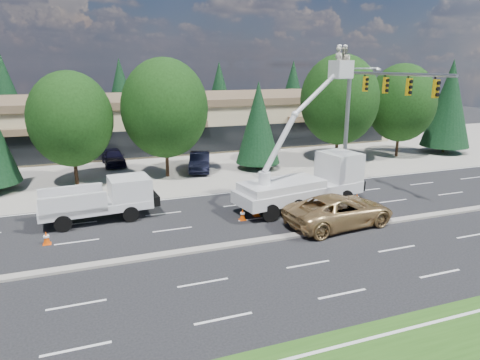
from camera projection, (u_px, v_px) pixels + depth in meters
name	position (u px, v px, depth m)	size (l,w,h in m)	color
ground	(279.00, 239.00, 22.55)	(140.00, 140.00, 0.00)	black
concrete_apron	(189.00, 161.00, 40.68)	(140.00, 22.00, 0.01)	gray
road_median	(279.00, 238.00, 22.53)	(120.00, 0.55, 0.12)	gray
strip_mall	(168.00, 119.00, 48.98)	(50.40, 15.40, 5.50)	tan
tree_front_c	(71.00, 119.00, 31.52)	(6.14, 6.14, 8.52)	#332114
tree_front_d	(165.00, 108.00, 33.70)	(6.83, 6.83, 9.48)	#332114
tree_front_e	(258.00, 123.00, 36.75)	(3.83, 3.83, 7.56)	#332114
tree_front_f	(339.00, 100.00, 38.95)	(7.12, 7.12, 9.88)	#332114
tree_front_g	(401.00, 103.00, 41.41)	(6.52, 6.52, 9.05)	#332114
tree_front_h	(449.00, 103.00, 43.46)	(4.80, 4.80, 9.45)	#332114
tree_back_a	(5.00, 92.00, 53.19)	(5.26, 5.26, 10.36)	#332114
tree_back_b	(121.00, 92.00, 57.92)	(4.95, 4.95, 9.75)	#332114
tree_back_c	(219.00, 92.00, 62.63)	(4.74, 4.74, 9.35)	#332114
tree_back_d	(293.00, 90.00, 66.59)	(4.83, 4.83, 9.52)	#332114
signal_mast	(366.00, 105.00, 30.68)	(2.76, 10.16, 9.00)	gray
utility_pickup	(104.00, 203.00, 25.15)	(6.45, 2.87, 2.41)	silver
bucket_truck	(311.00, 173.00, 27.36)	(9.11, 4.02, 10.08)	silver
traffic_cone_a	(46.00, 238.00, 21.79)	(0.40, 0.40, 0.70)	#E44A07
traffic_cone_b	(243.00, 215.00, 25.19)	(0.40, 0.40, 0.70)	#E44A07
traffic_cone_c	(256.00, 211.00, 25.87)	(0.40, 0.40, 0.70)	#E44A07
traffic_cone_d	(357.00, 198.00, 28.27)	(0.40, 0.40, 0.70)	#E44A07
minivan	(340.00, 210.00, 24.21)	(2.97, 6.43, 1.79)	tan
parked_car_west	(113.00, 157.00, 38.80)	(1.81, 4.51, 1.54)	black
parked_car_east	(200.00, 162.00, 36.84)	(1.69, 4.84, 1.60)	black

